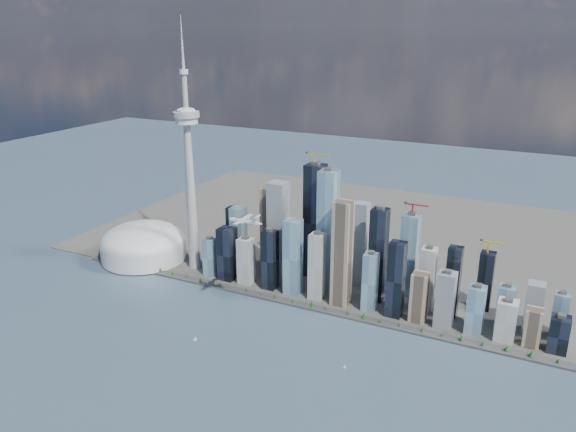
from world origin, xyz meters
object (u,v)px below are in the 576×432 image
at_px(sailboat_west, 195,339).
at_px(airplane, 245,221).
at_px(dome_stadium, 143,244).
at_px(needle_tower, 189,169).
at_px(sailboat_east, 345,367).

bearing_deg(sailboat_west, airplane, 40.27).
bearing_deg(dome_stadium, airplane, -22.64).
bearing_deg(needle_tower, sailboat_east, -26.29).
xyz_separation_m(needle_tower, dome_stadium, (-140.00, -10.00, -196.40)).
bearing_deg(dome_stadium, sailboat_east, -19.85).
xyz_separation_m(sailboat_west, sailboat_east, (270.15, 37.45, -0.76)).
relative_size(dome_stadium, sailboat_west, 18.82).
distance_m(dome_stadium, airplane, 441.16).
xyz_separation_m(dome_stadium, sailboat_east, (595.03, -214.77, -36.79)).
xyz_separation_m(needle_tower, sailboat_east, (455.03, -224.77, -233.19)).
distance_m(needle_tower, sailboat_east, 558.53).
height_order(airplane, sailboat_west, airplane).
bearing_deg(sailboat_east, sailboat_west, 172.96).
xyz_separation_m(airplane, sailboat_east, (217.53, -57.30, -202.07)).
bearing_deg(dome_stadium, sailboat_west, -37.82).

